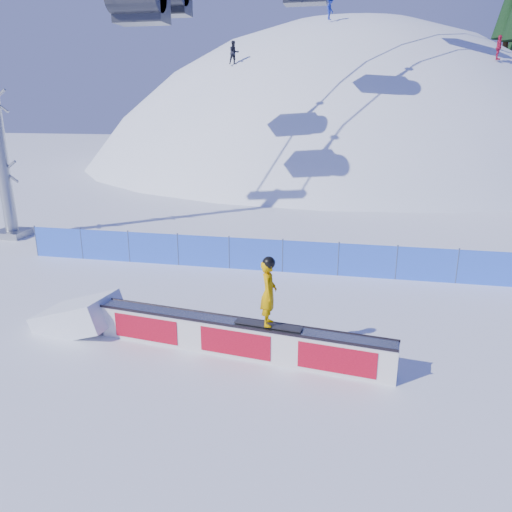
# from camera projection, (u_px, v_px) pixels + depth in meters

# --- Properties ---
(ground) EXTENTS (160.00, 160.00, 0.00)m
(ground) POSITION_uv_depth(u_px,v_px,m) (293.00, 326.00, 13.85)
(ground) COLOR white
(ground) RESTS_ON ground
(snow_hill) EXTENTS (64.00, 64.00, 64.00)m
(snow_hill) POSITION_uv_depth(u_px,v_px,m) (337.00, 316.00, 58.47)
(snow_hill) COLOR white
(snow_hill) RESTS_ON ground
(safety_fence) EXTENTS (22.05, 0.05, 1.30)m
(safety_fence) POSITION_uv_depth(u_px,v_px,m) (310.00, 258.00, 17.89)
(safety_fence) COLOR blue
(safety_fence) RESTS_ON ground
(rail_box) EXTENTS (7.52, 1.52, 0.90)m
(rail_box) POSITION_uv_depth(u_px,v_px,m) (239.00, 338.00, 12.12)
(rail_box) COLOR silver
(rail_box) RESTS_ON ground
(snow_ramp) EXTENTS (2.43, 1.70, 1.41)m
(snow_ramp) POSITION_uv_depth(u_px,v_px,m) (80.00, 328.00, 13.73)
(snow_ramp) COLOR white
(snow_ramp) RESTS_ON ground
(snowboarder) EXTENTS (1.65, 0.61, 1.70)m
(snowboarder) POSITION_uv_depth(u_px,v_px,m) (269.00, 292.00, 11.50)
(snowboarder) COLOR black
(snowboarder) RESTS_ON rail_box
(distant_skiers) EXTENTS (23.29, 6.80, 7.30)m
(distant_skiers) POSITION_uv_depth(u_px,v_px,m) (381.00, 41.00, 37.36)
(distant_skiers) COLOR black
(distant_skiers) RESTS_ON ground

